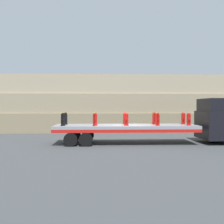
{
  "coord_description": "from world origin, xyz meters",
  "views": [
    {
      "loc": [
        -1.51,
        -16.15,
        2.43
      ],
      "look_at": [
        -0.89,
        0.0,
        2.04
      ],
      "focal_mm": 40.0,
      "sensor_mm": 36.0,
      "label": 1
    }
  ],
  "objects_px": {
    "fire_hydrant_black_far_0": "(65,119)",
    "truck_cab": "(221,121)",
    "fire_hydrant_red_far_1": "(95,119)",
    "fire_hydrant_red_far_3": "(154,118)",
    "fire_hydrant_red_near_1": "(95,119)",
    "fire_hydrant_red_far_2": "(125,119)",
    "fire_hydrant_red_far_4": "(183,118)",
    "fire_hydrant_red_near_4": "(189,119)",
    "flatbed_trailer": "(119,128)",
    "fire_hydrant_red_near_3": "(158,119)",
    "fire_hydrant_red_near_2": "(126,119)",
    "fire_hydrant_black_near_0": "(63,119)"
  },
  "relations": [
    {
      "from": "fire_hydrant_red_far_3",
      "to": "fire_hydrant_red_far_4",
      "type": "bearing_deg",
      "value": 0.0
    },
    {
      "from": "truck_cab",
      "to": "fire_hydrant_black_far_0",
      "type": "distance_m",
      "value": 10.28
    },
    {
      "from": "fire_hydrant_red_near_1",
      "to": "fire_hydrant_red_far_2",
      "type": "height_order",
      "value": "same"
    },
    {
      "from": "fire_hydrant_red_far_4",
      "to": "fire_hydrant_red_near_3",
      "type": "bearing_deg",
      "value": -151.72
    },
    {
      "from": "flatbed_trailer",
      "to": "fire_hydrant_red_far_3",
      "type": "bearing_deg",
      "value": 12.35
    },
    {
      "from": "fire_hydrant_red_near_2",
      "to": "fire_hydrant_red_far_4",
      "type": "relative_size",
      "value": 1.0
    },
    {
      "from": "fire_hydrant_black_near_0",
      "to": "fire_hydrant_red_near_1",
      "type": "relative_size",
      "value": 1.0
    },
    {
      "from": "fire_hydrant_red_near_4",
      "to": "fire_hydrant_red_near_1",
      "type": "bearing_deg",
      "value": 180.0
    },
    {
      "from": "fire_hydrant_red_far_1",
      "to": "fire_hydrant_red_far_4",
      "type": "height_order",
      "value": "same"
    },
    {
      "from": "fire_hydrant_black_far_0",
      "to": "fire_hydrant_red_far_3",
      "type": "relative_size",
      "value": 1.0
    },
    {
      "from": "fire_hydrant_red_near_2",
      "to": "fire_hydrant_red_far_3",
      "type": "bearing_deg",
      "value": 28.28
    },
    {
      "from": "flatbed_trailer",
      "to": "fire_hydrant_red_far_2",
      "type": "xyz_separation_m",
      "value": [
        0.45,
        0.53,
        0.6
      ]
    },
    {
      "from": "fire_hydrant_red_far_4",
      "to": "fire_hydrant_red_near_4",
      "type": "bearing_deg",
      "value": -90.0
    },
    {
      "from": "truck_cab",
      "to": "fire_hydrant_red_near_4",
      "type": "distance_m",
      "value": 2.39
    },
    {
      "from": "flatbed_trailer",
      "to": "fire_hydrant_black_near_0",
      "type": "xyz_separation_m",
      "value": [
        -3.52,
        -0.53,
        0.6
      ]
    },
    {
      "from": "truck_cab",
      "to": "fire_hydrant_red_far_2",
      "type": "bearing_deg",
      "value": 175.15
    },
    {
      "from": "fire_hydrant_red_near_2",
      "to": "fire_hydrant_red_far_4",
      "type": "distance_m",
      "value": 4.11
    },
    {
      "from": "fire_hydrant_red_near_1",
      "to": "fire_hydrant_red_near_4",
      "type": "relative_size",
      "value": 1.0
    },
    {
      "from": "truck_cab",
      "to": "fire_hydrant_red_far_3",
      "type": "distance_m",
      "value": 4.35
    },
    {
      "from": "fire_hydrant_red_far_1",
      "to": "fire_hydrant_red_far_2",
      "type": "bearing_deg",
      "value": 0.0
    },
    {
      "from": "fire_hydrant_black_near_0",
      "to": "fire_hydrant_red_far_3",
      "type": "relative_size",
      "value": 1.0
    },
    {
      "from": "fire_hydrant_red_far_1",
      "to": "fire_hydrant_red_near_4",
      "type": "relative_size",
      "value": 1.0
    },
    {
      "from": "truck_cab",
      "to": "fire_hydrant_red_far_4",
      "type": "relative_size",
      "value": 3.62
    },
    {
      "from": "fire_hydrant_black_near_0",
      "to": "fire_hydrant_red_far_1",
      "type": "distance_m",
      "value": 2.25
    },
    {
      "from": "fire_hydrant_red_far_4",
      "to": "fire_hydrant_black_near_0",
      "type": "bearing_deg",
      "value": -172.34
    },
    {
      "from": "fire_hydrant_red_far_3",
      "to": "fire_hydrant_red_near_4",
      "type": "height_order",
      "value": "same"
    },
    {
      "from": "fire_hydrant_red_near_3",
      "to": "fire_hydrant_red_far_4",
      "type": "xyz_separation_m",
      "value": [
        1.99,
        1.07,
        0.0
      ]
    },
    {
      "from": "fire_hydrant_black_far_0",
      "to": "fire_hydrant_red_far_3",
      "type": "distance_m",
      "value": 5.96
    },
    {
      "from": "fire_hydrant_black_far_0",
      "to": "fire_hydrant_red_near_1",
      "type": "bearing_deg",
      "value": -28.28
    },
    {
      "from": "fire_hydrant_red_near_3",
      "to": "fire_hydrant_red_near_4",
      "type": "relative_size",
      "value": 1.0
    },
    {
      "from": "fire_hydrant_red_far_1",
      "to": "fire_hydrant_red_far_3",
      "type": "relative_size",
      "value": 1.0
    },
    {
      "from": "fire_hydrant_red_near_1",
      "to": "fire_hydrant_red_near_4",
      "type": "bearing_deg",
      "value": 0.0
    },
    {
      "from": "fire_hydrant_red_near_1",
      "to": "fire_hydrant_red_far_3",
      "type": "distance_m",
      "value": 4.11
    },
    {
      "from": "fire_hydrant_black_far_0",
      "to": "fire_hydrant_red_far_1",
      "type": "distance_m",
      "value": 1.99
    },
    {
      "from": "fire_hydrant_red_far_1",
      "to": "fire_hydrant_red_near_2",
      "type": "xyz_separation_m",
      "value": [
        1.99,
        -1.07,
        0.0
      ]
    },
    {
      "from": "fire_hydrant_red_far_2",
      "to": "fire_hydrant_red_far_3",
      "type": "bearing_deg",
      "value": 0.0
    },
    {
      "from": "truck_cab",
      "to": "fire_hydrant_red_far_2",
      "type": "distance_m",
      "value": 6.32
    },
    {
      "from": "fire_hydrant_red_near_4",
      "to": "fire_hydrant_red_far_1",
      "type": "bearing_deg",
      "value": 169.83
    },
    {
      "from": "flatbed_trailer",
      "to": "fire_hydrant_red_near_3",
      "type": "relative_size",
      "value": 11.33
    },
    {
      "from": "fire_hydrant_red_near_1",
      "to": "fire_hydrant_red_near_4",
      "type": "xyz_separation_m",
      "value": [
        5.96,
        0.0,
        0.0
      ]
    },
    {
      "from": "flatbed_trailer",
      "to": "fire_hydrant_red_near_1",
      "type": "bearing_deg",
      "value": -160.76
    },
    {
      "from": "fire_hydrant_black_far_0",
      "to": "truck_cab",
      "type": "bearing_deg",
      "value": -2.98
    },
    {
      "from": "fire_hydrant_red_far_1",
      "to": "fire_hydrant_red_near_3",
      "type": "distance_m",
      "value": 4.11
    },
    {
      "from": "flatbed_trailer",
      "to": "fire_hydrant_red_near_1",
      "type": "relative_size",
      "value": 11.33
    },
    {
      "from": "fire_hydrant_black_far_0",
      "to": "fire_hydrant_red_far_1",
      "type": "height_order",
      "value": "same"
    },
    {
      "from": "fire_hydrant_red_far_1",
      "to": "fire_hydrant_red_far_2",
      "type": "relative_size",
      "value": 1.0
    },
    {
      "from": "fire_hydrant_red_far_1",
      "to": "fire_hydrant_red_near_4",
      "type": "xyz_separation_m",
      "value": [
        5.96,
        -1.07,
        0.0
      ]
    },
    {
      "from": "fire_hydrant_black_near_0",
      "to": "fire_hydrant_red_near_1",
      "type": "xyz_separation_m",
      "value": [
        1.99,
        0.0,
        0.0
      ]
    },
    {
      "from": "truck_cab",
      "to": "fire_hydrant_red_near_2",
      "type": "height_order",
      "value": "truck_cab"
    },
    {
      "from": "fire_hydrant_red_near_4",
      "to": "fire_hydrant_black_near_0",
      "type": "bearing_deg",
      "value": 180.0
    }
  ]
}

